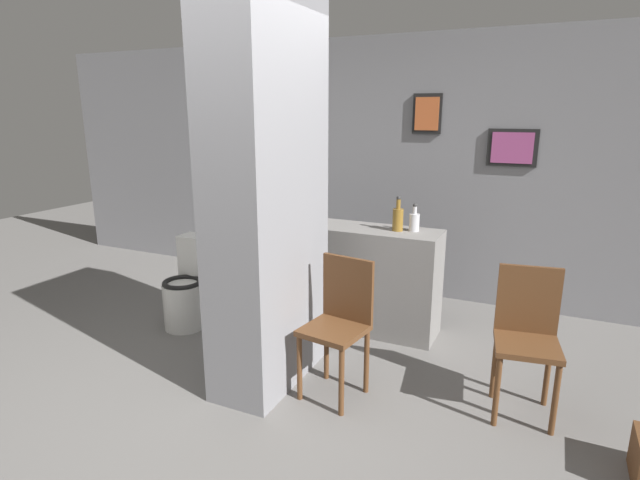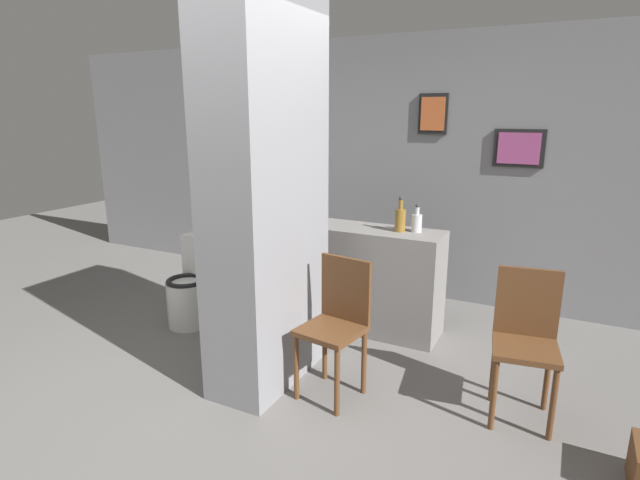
% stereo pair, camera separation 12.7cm
% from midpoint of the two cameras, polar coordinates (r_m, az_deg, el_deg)
% --- Properties ---
extents(ground_plane, '(14.00, 14.00, 0.00)m').
position_cam_midpoint_polar(ground_plane, '(3.55, -12.88, -17.83)').
color(ground_plane, slate).
extents(wall_back, '(8.00, 0.09, 2.60)m').
position_cam_midpoint_polar(wall_back, '(5.34, 3.88, 8.35)').
color(wall_back, gray).
rests_on(wall_back, ground_plane).
extents(pillar_center, '(0.48, 0.98, 2.60)m').
position_cam_midpoint_polar(pillar_center, '(3.37, -7.09, 4.58)').
color(pillar_center, gray).
rests_on(pillar_center, ground_plane).
extents(counter_shelf, '(1.30, 0.44, 0.91)m').
position_cam_midpoint_polar(counter_shelf, '(4.39, 4.16, -4.39)').
color(counter_shelf, gray).
rests_on(counter_shelf, ground_plane).
extents(toilet, '(0.35, 0.51, 0.79)m').
position_cam_midpoint_polar(toilet, '(4.63, -15.59, -5.42)').
color(toilet, white).
rests_on(toilet, ground_plane).
extents(chair_near_pillar, '(0.43, 0.43, 0.94)m').
position_cam_midpoint_polar(chair_near_pillar, '(3.37, 1.13, -9.13)').
color(chair_near_pillar, brown).
rests_on(chair_near_pillar, ground_plane).
extents(chair_by_doorway, '(0.43, 0.43, 0.94)m').
position_cam_midpoint_polar(chair_by_doorway, '(3.40, 21.55, -9.94)').
color(chair_by_doorway, brown).
rests_on(chair_by_doorway, ground_plane).
extents(bicycle, '(1.71, 0.42, 0.73)m').
position_cam_midpoint_polar(bicycle, '(4.70, -6.74, -4.50)').
color(bicycle, black).
rests_on(bicycle, ground_plane).
extents(bottle_tall, '(0.09, 0.09, 0.29)m').
position_cam_midpoint_polar(bottle_tall, '(4.16, 8.03, 2.48)').
color(bottle_tall, olive).
rests_on(bottle_tall, counter_shelf).
extents(bottle_short, '(0.08, 0.08, 0.23)m').
position_cam_midpoint_polar(bottle_short, '(4.17, 9.87, 2.14)').
color(bottle_short, silver).
rests_on(bottle_short, counter_shelf).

